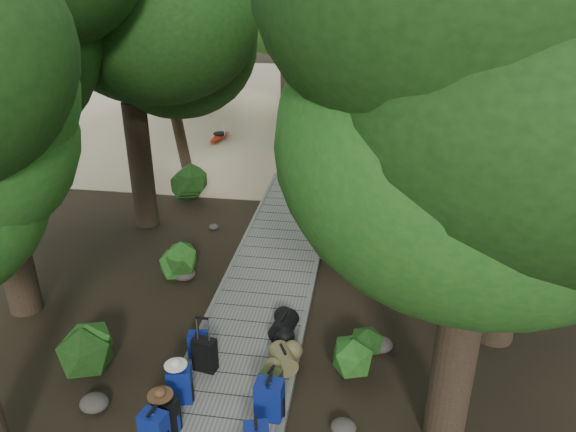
% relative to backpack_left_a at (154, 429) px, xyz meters
% --- Properties ---
extents(ground, '(120.00, 120.00, 0.00)m').
position_rel_backpack_left_a_xyz_m(ground, '(0.77, 4.19, -0.47)').
color(ground, black).
rests_on(ground, ground).
extents(sand_beach, '(40.00, 22.00, 0.02)m').
position_rel_backpack_left_a_xyz_m(sand_beach, '(0.77, 20.19, -0.46)').
color(sand_beach, tan).
rests_on(sand_beach, ground).
extents(boardwalk, '(2.00, 12.00, 0.12)m').
position_rel_backpack_left_a_xyz_m(boardwalk, '(0.77, 5.19, -0.41)').
color(boardwalk, gray).
rests_on(boardwalk, ground).
extents(backpack_left_a, '(0.42, 0.34, 0.70)m').
position_rel_backpack_left_a_xyz_m(backpack_left_a, '(0.00, 0.00, 0.00)').
color(backpack_left_a, navy).
rests_on(backpack_left_a, boardwalk).
extents(backpack_left_b, '(0.42, 0.37, 0.65)m').
position_rel_backpack_left_a_xyz_m(backpack_left_b, '(0.05, 0.36, -0.03)').
color(backpack_left_b, black).
rests_on(backpack_left_b, boardwalk).
extents(backpack_left_c, '(0.43, 0.35, 0.70)m').
position_rel_backpack_left_a_xyz_m(backpack_left_c, '(0.05, 0.97, -0.00)').
color(backpack_left_c, navy).
rests_on(backpack_left_c, boardwalk).
extents(backpack_left_d, '(0.37, 0.29, 0.51)m').
position_rel_backpack_left_a_xyz_m(backpack_left_d, '(0.00, 2.08, -0.09)').
color(backpack_left_d, navy).
rests_on(backpack_left_d, boardwalk).
extents(backpack_right_c, '(0.44, 0.33, 0.72)m').
position_rel_backpack_left_a_xyz_m(backpack_right_c, '(1.50, 0.85, 0.01)').
color(backpack_right_c, navy).
rests_on(backpack_right_c, boardwalk).
extents(backpack_right_d, '(0.37, 0.31, 0.49)m').
position_rel_backpack_left_a_xyz_m(backpack_right_d, '(1.45, 1.34, -0.11)').
color(backpack_right_d, '#39411A').
rests_on(backpack_right_d, boardwalk).
extents(duffel_right_khaki, '(0.59, 0.67, 0.37)m').
position_rel_backpack_left_a_xyz_m(duffel_right_khaki, '(1.53, 1.97, -0.16)').
color(duffel_right_khaki, olive).
rests_on(duffel_right_khaki, boardwalk).
extents(duffel_right_black, '(0.51, 0.70, 0.40)m').
position_rel_backpack_left_a_xyz_m(duffel_right_black, '(1.40, 2.88, -0.15)').
color(duffel_right_black, black).
rests_on(duffel_right_black, boardwalk).
extents(suitcase_on_boardwalk, '(0.43, 0.29, 0.61)m').
position_rel_backpack_left_a_xyz_m(suitcase_on_boardwalk, '(0.23, 1.74, -0.04)').
color(suitcase_on_boardwalk, black).
rests_on(suitcase_on_boardwalk, boardwalk).
extents(lone_suitcase_on_sand, '(0.40, 0.25, 0.61)m').
position_rel_backpack_left_a_xyz_m(lone_suitcase_on_sand, '(1.19, 11.93, -0.15)').
color(lone_suitcase_on_sand, black).
rests_on(lone_suitcase_on_sand, sand_beach).
extents(hat_brown, '(0.38, 0.38, 0.11)m').
position_rel_backpack_left_a_xyz_m(hat_brown, '(-0.01, 0.36, 0.35)').
color(hat_brown, '#51351E').
rests_on(hat_brown, backpack_left_b).
extents(hat_white, '(0.36, 0.36, 0.12)m').
position_rel_backpack_left_a_xyz_m(hat_white, '(0.02, 0.96, 0.41)').
color(hat_white, silver).
rests_on(hat_white, backpack_left_c).
extents(kayak, '(1.18, 3.47, 0.34)m').
position_rel_backpack_left_a_xyz_m(kayak, '(-3.03, 14.75, -0.28)').
color(kayak, '#B6210F').
rests_on(kayak, sand_beach).
extents(sun_lounger, '(0.87, 2.15, 0.68)m').
position_rel_backpack_left_a_xyz_m(sun_lounger, '(4.01, 13.72, -0.11)').
color(sun_lounger, silver).
rests_on(sun_lounger, sand_beach).
extents(tree_right_a, '(5.12, 5.12, 8.53)m').
position_rel_backpack_left_a_xyz_m(tree_right_a, '(4.14, 1.00, 3.79)').
color(tree_right_a, black).
rests_on(tree_right_a, ground).
extents(tree_right_b, '(5.66, 5.66, 10.10)m').
position_rel_backpack_left_a_xyz_m(tree_right_b, '(5.30, 3.59, 4.58)').
color(tree_right_b, black).
rests_on(tree_right_b, ground).
extents(tree_right_c, '(5.65, 5.65, 9.77)m').
position_rel_backpack_left_a_xyz_m(tree_right_c, '(4.83, 6.20, 4.41)').
color(tree_right_c, black).
rests_on(tree_right_c, ground).
extents(tree_right_d, '(5.32, 5.32, 9.76)m').
position_rel_backpack_left_a_xyz_m(tree_right_d, '(6.43, 7.80, 4.41)').
color(tree_right_d, black).
rests_on(tree_right_d, ground).
extents(tree_right_e, '(5.25, 5.25, 9.45)m').
position_rel_backpack_left_a_xyz_m(tree_right_e, '(4.67, 11.09, 4.25)').
color(tree_right_e, black).
rests_on(tree_right_e, ground).
extents(tree_right_f, '(5.89, 5.89, 10.52)m').
position_rel_backpack_left_a_xyz_m(tree_right_f, '(7.05, 13.43, 4.79)').
color(tree_right_f, black).
rests_on(tree_right_f, ground).
extents(tree_left_c, '(4.99, 4.99, 8.67)m').
position_rel_backpack_left_a_xyz_m(tree_left_c, '(-3.01, 7.26, 3.86)').
color(tree_left_c, black).
rests_on(tree_left_c, ground).
extents(tree_back_a, '(5.08, 5.08, 8.79)m').
position_rel_backpack_left_a_xyz_m(tree_back_a, '(-1.07, 19.25, 3.92)').
color(tree_back_a, black).
rests_on(tree_back_a, ground).
extents(tree_back_b, '(5.13, 5.13, 9.15)m').
position_rel_backpack_left_a_xyz_m(tree_back_b, '(2.43, 20.04, 4.11)').
color(tree_back_b, black).
rests_on(tree_back_b, ground).
extents(tree_back_c, '(5.06, 5.06, 9.11)m').
position_rel_backpack_left_a_xyz_m(tree_back_c, '(5.70, 19.59, 4.08)').
color(tree_back_c, black).
rests_on(tree_back_c, ground).
extents(tree_back_d, '(5.03, 5.03, 8.39)m').
position_rel_backpack_left_a_xyz_m(tree_back_d, '(-4.82, 18.88, 3.72)').
color(tree_back_d, black).
rests_on(tree_back_d, ground).
extents(palm_right_a, '(4.16, 4.16, 7.09)m').
position_rel_backpack_left_a_xyz_m(palm_right_a, '(3.42, 9.80, 3.08)').
color(palm_right_a, '#174012').
rests_on(palm_right_a, ground).
extents(palm_right_b, '(4.39, 4.39, 8.49)m').
position_rel_backpack_left_a_xyz_m(palm_right_b, '(5.82, 14.80, 3.77)').
color(palm_right_b, '#174012').
rests_on(palm_right_b, ground).
extents(palm_right_c, '(4.30, 4.30, 6.84)m').
position_rel_backpack_left_a_xyz_m(palm_right_c, '(2.70, 16.01, 2.95)').
color(palm_right_c, '#174012').
rests_on(palm_right_c, ground).
extents(palm_left_a, '(4.89, 4.89, 7.78)m').
position_rel_backpack_left_a_xyz_m(palm_left_a, '(-3.44, 11.12, 3.42)').
color(palm_left_a, '#174012').
rests_on(palm_left_a, ground).
extents(rock_left_a, '(0.47, 0.42, 0.26)m').
position_rel_backpack_left_a_xyz_m(rock_left_a, '(-1.29, 0.68, -0.34)').
color(rock_left_a, '#4C473F').
rests_on(rock_left_a, ground).
extents(rock_left_b, '(0.40, 0.36, 0.22)m').
position_rel_backpack_left_a_xyz_m(rock_left_b, '(-1.89, 1.78, -0.36)').
color(rock_left_b, '#4C473F').
rests_on(rock_left_b, ground).
extents(rock_left_c, '(0.53, 0.48, 0.29)m').
position_rel_backpack_left_a_xyz_m(rock_left_c, '(-1.14, 4.68, -0.33)').
color(rock_left_c, '#4C473F').
rests_on(rock_left_c, ground).
extents(rock_left_d, '(0.26, 0.23, 0.14)m').
position_rel_backpack_left_a_xyz_m(rock_left_d, '(-1.16, 7.20, -0.40)').
color(rock_left_d, '#4C473F').
rests_on(rock_left_d, ground).
extents(rock_right_a, '(0.40, 0.36, 0.22)m').
position_rel_backpack_left_a_xyz_m(rock_right_a, '(2.65, 0.79, -0.36)').
color(rock_right_a, '#4C473F').
rests_on(rock_right_a, ground).
extents(rock_right_b, '(0.47, 0.42, 0.26)m').
position_rel_backpack_left_a_xyz_m(rock_right_b, '(3.18, 2.85, -0.34)').
color(rock_right_b, '#4C473F').
rests_on(rock_right_b, ground).
extents(rock_right_c, '(0.29, 0.26, 0.16)m').
position_rel_backpack_left_a_xyz_m(rock_right_c, '(2.56, 5.80, -0.39)').
color(rock_right_c, '#4C473F').
rests_on(rock_right_c, ground).
extents(shrub_left_a, '(1.05, 1.05, 0.94)m').
position_rel_backpack_left_a_xyz_m(shrub_left_a, '(-1.58, 1.43, 0.00)').
color(shrub_left_a, '#1C5218').
rests_on(shrub_left_a, ground).
extents(shrub_left_b, '(0.92, 0.92, 0.83)m').
position_rel_backpack_left_a_xyz_m(shrub_left_b, '(-1.19, 4.76, -0.06)').
color(shrub_left_b, '#1C5218').
rests_on(shrub_left_b, ground).
extents(shrub_left_c, '(1.31, 1.31, 1.18)m').
position_rel_backpack_left_a_xyz_m(shrub_left_c, '(-2.41, 8.96, 0.12)').
color(shrub_left_c, '#1C5218').
rests_on(shrub_left_c, ground).
extents(shrub_right_a, '(0.88, 0.88, 0.79)m').
position_rel_backpack_left_a_xyz_m(shrub_right_a, '(2.80, 2.18, -0.07)').
color(shrub_right_a, '#1C5218').
rests_on(shrub_right_a, ground).
extents(shrub_right_b, '(1.40, 1.40, 1.26)m').
position_rel_backpack_left_a_xyz_m(shrub_right_b, '(3.27, 6.26, 0.16)').
color(shrub_right_b, '#1C5218').
rests_on(shrub_right_b, ground).
extents(shrub_right_c, '(0.78, 0.78, 0.70)m').
position_rel_backpack_left_a_xyz_m(shrub_right_c, '(2.54, 9.36, -0.12)').
color(shrub_right_c, '#1C5218').
rests_on(shrub_right_c, ground).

